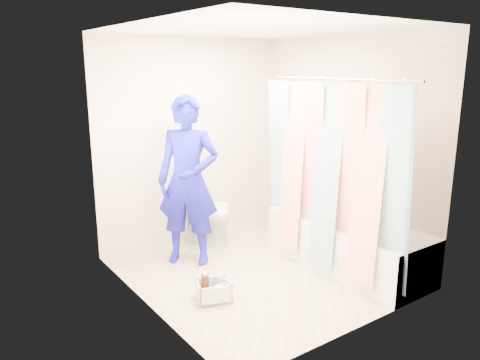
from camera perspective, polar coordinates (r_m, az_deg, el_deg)
floor at (r=4.90m, az=2.16°, el=-11.21°), size 2.60×2.60×0.00m
ceiling at (r=4.46m, az=2.45°, el=18.01°), size 2.40×2.60×0.02m
wall_back at (r=5.60m, az=-5.88°, el=4.75°), size 2.40×0.02×2.40m
wall_front at (r=3.61m, az=14.98°, el=-0.61°), size 2.40×0.02×2.40m
wall_left at (r=3.93m, az=-11.71°, el=0.70°), size 0.02×2.60×2.40m
wall_right at (r=5.34m, az=12.58°, el=4.06°), size 0.02×2.60×2.40m
bathtub at (r=5.05m, az=12.92°, el=-7.48°), size 0.70×1.75×0.50m
curtain_rod at (r=4.48m, az=11.20°, el=11.99°), size 0.02×1.90×0.02m
shower_curtain at (r=4.60m, az=10.67°, el=0.34°), size 0.06×1.75×1.80m
toilet at (r=5.61m, az=-4.32°, el=-3.88°), size 0.61×0.82×0.74m
tank_lid at (r=5.52m, az=-3.42°, el=-3.48°), size 0.49×0.32×0.03m
tank_internals at (r=5.62m, az=-6.18°, el=-0.08°), size 0.18×0.08×0.24m
plumber at (r=4.92m, az=-6.34°, el=-0.13°), size 0.77×0.76×1.79m
cleaning_caddy at (r=4.35m, az=-3.09°, el=-13.42°), size 0.37×0.33×0.23m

